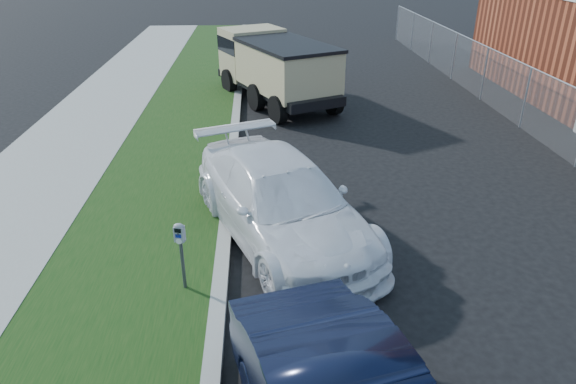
{
  "coord_description": "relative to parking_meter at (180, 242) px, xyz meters",
  "views": [
    {
      "loc": [
        -1.91,
        -7.33,
        5.14
      ],
      "look_at": [
        -1.4,
        1.0,
        1.0
      ],
      "focal_mm": 32.0,
      "sensor_mm": 36.0,
      "label": 1
    }
  ],
  "objects": [
    {
      "name": "streetside",
      "position": [
        -2.42,
        2.56,
        -0.9
      ],
      "size": [
        6.12,
        50.0,
        0.15
      ],
      "color": "gray",
      "rests_on": "ground"
    },
    {
      "name": "dump_truck",
      "position": [
        1.82,
        10.86,
        0.29
      ],
      "size": [
        4.22,
        6.03,
        2.23
      ],
      "rotation": [
        0.0,
        0.0,
        0.43
      ],
      "color": "black",
      "rests_on": "ground"
    },
    {
      "name": "chainlink_fence",
      "position": [
        9.15,
        7.56,
        0.29
      ],
      "size": [
        0.06,
        30.06,
        30.0
      ],
      "color": "slate",
      "rests_on": "ground"
    },
    {
      "name": "parking_meter",
      "position": [
        0.0,
        0.0,
        0.0
      ],
      "size": [
        0.18,
        0.14,
        1.18
      ],
      "rotation": [
        0.0,
        0.0,
        -0.25
      ],
      "color": "#3F4247",
      "rests_on": "ground"
    },
    {
      "name": "white_wagon",
      "position": [
        1.61,
        1.77,
        -0.21
      ],
      "size": [
        3.91,
        5.66,
        1.52
      ],
      "primitive_type": "imported",
      "rotation": [
        0.0,
        0.0,
        0.38
      ],
      "color": "white",
      "rests_on": "ground"
    },
    {
      "name": "ground",
      "position": [
        3.15,
        0.56,
        -0.97
      ],
      "size": [
        120.0,
        120.0,
        0.0
      ],
      "primitive_type": "plane",
      "color": "black",
      "rests_on": "ground"
    }
  ]
}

